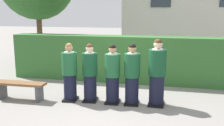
% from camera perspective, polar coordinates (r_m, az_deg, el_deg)
% --- Properties ---
extents(ground_plane, '(60.00, 60.00, 0.00)m').
position_cam_1_polar(ground_plane, '(6.94, 0.00, -8.54)').
color(ground_plane, gray).
extents(student_front_row_0, '(0.40, 0.51, 1.54)m').
position_cam_1_polar(student_front_row_0, '(6.99, -9.17, -2.28)').
color(student_front_row_0, black).
rests_on(student_front_row_0, ground).
extents(student_front_row_1, '(0.40, 0.47, 1.53)m').
position_cam_1_polar(student_front_row_1, '(6.87, -4.80, -2.44)').
color(student_front_row_1, black).
rests_on(student_front_row_1, ground).
extents(student_front_row_2, '(0.40, 0.49, 1.53)m').
position_cam_1_polar(student_front_row_2, '(6.71, 0.12, -2.75)').
color(student_front_row_2, black).
rests_on(student_front_row_2, ground).
extents(student_front_row_3, '(0.40, 0.47, 1.56)m').
position_cam_1_polar(student_front_row_3, '(6.64, 4.38, -2.81)').
color(student_front_row_3, black).
rests_on(student_front_row_3, ground).
extents(student_front_row_4, '(0.44, 0.49, 1.69)m').
position_cam_1_polar(student_front_row_4, '(6.63, 9.76, -2.39)').
color(student_front_row_4, black).
rests_on(student_front_row_4, ground).
extents(hedge, '(7.98, 0.70, 1.53)m').
position_cam_1_polar(hedge, '(8.79, 3.20, 0.87)').
color(hedge, '#33662D').
rests_on(hedge, ground).
extents(wooden_bench, '(1.41, 0.38, 0.48)m').
position_cam_1_polar(wooden_bench, '(7.46, -19.32, -4.94)').
color(wooden_bench, brown).
rests_on(wooden_bench, ground).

